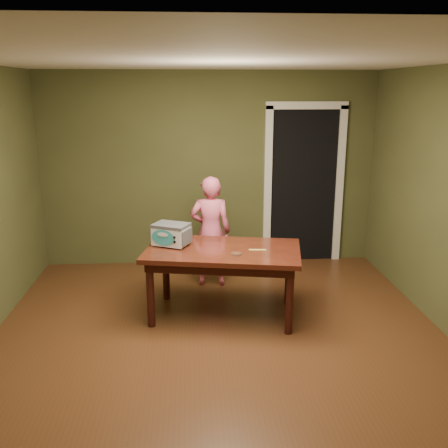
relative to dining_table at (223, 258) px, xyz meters
name	(u,v)px	position (x,y,z in m)	size (l,w,h in m)	color
floor	(221,350)	(-0.07, -0.76, -0.65)	(5.00, 5.00, 0.00)	#4F2C16
room_shell	(221,169)	(-0.07, -0.76, 1.06)	(4.52, 5.02, 2.61)	#4E512B
doorway	(299,183)	(1.23, 2.03, 0.41)	(1.10, 0.66, 2.25)	black
dining_table	(223,258)	(0.00, 0.00, 0.00)	(1.74, 1.18, 0.75)	#3A140D
toy_oven	(171,234)	(-0.54, 0.15, 0.23)	(0.45, 0.39, 0.24)	#4C4F54
baking_pan	(236,254)	(0.12, -0.21, 0.11)	(0.10, 0.10, 0.02)	silver
spatula	(257,250)	(0.35, -0.08, 0.10)	(0.18, 0.03, 0.01)	#E8DA65
child	(211,232)	(-0.09, 0.88, 0.03)	(0.50, 0.33, 1.37)	#EB6184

